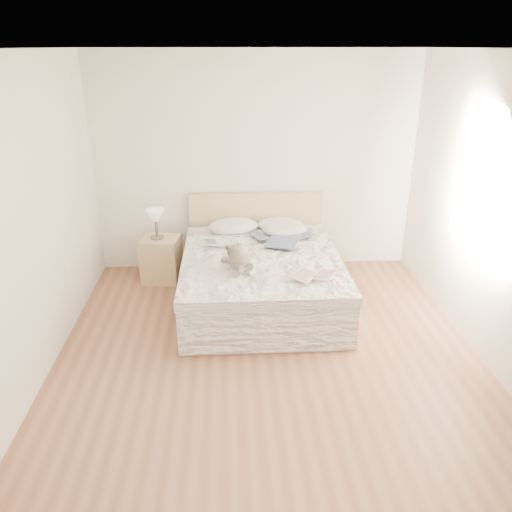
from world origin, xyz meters
name	(u,v)px	position (x,y,z in m)	size (l,w,h in m)	color
floor	(269,360)	(0.00, 0.00, 0.00)	(4.00, 4.50, 0.00)	brown
ceiling	(273,48)	(0.00, 0.00, 2.70)	(4.00, 4.50, 0.00)	white
wall_back	(255,165)	(0.00, 2.25, 1.35)	(4.00, 0.02, 2.70)	white
wall_front	(317,402)	(0.00, -2.25, 1.35)	(4.00, 0.02, 2.70)	white
wall_left	(25,229)	(-2.00, 0.00, 1.35)	(0.02, 4.50, 2.70)	white
wall_right	(504,220)	(2.00, 0.00, 1.35)	(0.02, 4.50, 2.70)	white
window	(488,198)	(1.99, 0.30, 1.45)	(0.02, 1.30, 1.10)	white
bed	(261,276)	(0.00, 1.19, 0.31)	(1.72, 2.14, 1.00)	tan
nightstand	(162,259)	(-1.19, 1.83, 0.28)	(0.45, 0.40, 0.56)	tan
table_lamp	(156,218)	(-1.22, 1.82, 0.82)	(0.23, 0.23, 0.36)	#4C4642
pillow_left	(233,226)	(-0.29, 1.98, 0.64)	(0.62, 0.44, 0.19)	white
pillow_middle	(280,225)	(0.30, 2.00, 0.64)	(0.57, 0.40, 0.17)	white
pillow_right	(284,230)	(0.33, 1.81, 0.64)	(0.54, 0.38, 0.16)	silver
blouse	(283,240)	(0.28, 1.47, 0.63)	(0.52, 0.56, 0.02)	#354463
photo_book	(217,243)	(-0.48, 1.45, 0.63)	(0.31, 0.21, 0.02)	silver
childrens_book	(315,275)	(0.49, 0.50, 0.63)	(0.41, 0.28, 0.03)	beige
teddy_bear	(239,266)	(-0.25, 0.72, 0.65)	(0.26, 0.37, 0.20)	#645B4A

